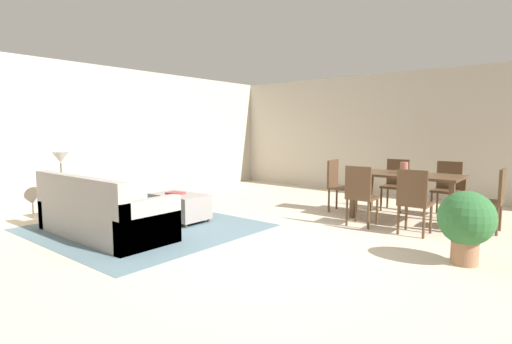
{
  "coord_description": "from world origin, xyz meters",
  "views": [
    {
      "loc": [
        2.8,
        -3.7,
        1.46
      ],
      "look_at": [
        -1.19,
        1.19,
        0.78
      ],
      "focal_mm": 27.52,
      "sensor_mm": 36.0,
      "label": 1
    }
  ],
  "objects_px": {
    "dining_chair_near_left": "(360,192)",
    "book_on_ottoman": "(175,193)",
    "potted_plant": "(466,221)",
    "dining_chair_far_right": "(447,185)",
    "dining_chair_head_west": "(338,182)",
    "ottoman_table": "(180,206)",
    "table_lamp": "(60,159)",
    "vase_centerpiece": "(404,168)",
    "dining_table": "(407,180)",
    "dining_chair_far_left": "(396,181)",
    "dining_chair_head_east": "(493,196)",
    "dining_chair_near_right": "(414,198)",
    "side_table": "(62,192)",
    "couch": "(102,215)"
  },
  "relations": [
    {
      "from": "dining_table",
      "to": "dining_chair_head_east",
      "type": "height_order",
      "value": "dining_chair_head_east"
    },
    {
      "from": "dining_chair_far_left",
      "to": "book_on_ottoman",
      "type": "height_order",
      "value": "dining_chair_far_left"
    },
    {
      "from": "dining_chair_far_right",
      "to": "dining_chair_head_east",
      "type": "distance_m",
      "value": 1.11
    },
    {
      "from": "dining_chair_head_west",
      "to": "potted_plant",
      "type": "distance_m",
      "value": 2.9
    },
    {
      "from": "dining_chair_far_right",
      "to": "dining_chair_head_west",
      "type": "xyz_separation_m",
      "value": [
        -1.61,
        -0.85,
        0.0
      ]
    },
    {
      "from": "ottoman_table",
      "to": "vase_centerpiece",
      "type": "xyz_separation_m",
      "value": [
        2.73,
        2.33,
        0.6
      ]
    },
    {
      "from": "dining_chair_far_left",
      "to": "vase_centerpiece",
      "type": "xyz_separation_m",
      "value": [
        0.39,
        -0.76,
        0.33
      ]
    },
    {
      "from": "ottoman_table",
      "to": "dining_chair_head_east",
      "type": "relative_size",
      "value": 1.0
    },
    {
      "from": "dining_chair_near_left",
      "to": "book_on_ottoman",
      "type": "height_order",
      "value": "dining_chair_near_left"
    },
    {
      "from": "table_lamp",
      "to": "dining_table",
      "type": "relative_size",
      "value": 0.33
    },
    {
      "from": "couch",
      "to": "dining_chair_far_right",
      "type": "relative_size",
      "value": 2.35
    },
    {
      "from": "book_on_ottoman",
      "to": "potted_plant",
      "type": "height_order",
      "value": "potted_plant"
    },
    {
      "from": "dining_chair_near_right",
      "to": "dining_chair_far_right",
      "type": "distance_m",
      "value": 1.65
    },
    {
      "from": "side_table",
      "to": "dining_chair_far_right",
      "type": "xyz_separation_m",
      "value": [
        4.74,
        4.28,
        0.06
      ]
    },
    {
      "from": "ottoman_table",
      "to": "dining_chair_far_right",
      "type": "xyz_separation_m",
      "value": [
        3.2,
        3.14,
        0.27
      ]
    },
    {
      "from": "table_lamp",
      "to": "vase_centerpiece",
      "type": "relative_size",
      "value": 2.86
    },
    {
      "from": "dining_chair_head_east",
      "to": "book_on_ottoman",
      "type": "distance_m",
      "value": 4.69
    },
    {
      "from": "side_table",
      "to": "book_on_ottoman",
      "type": "distance_m",
      "value": 1.85
    },
    {
      "from": "dining_table",
      "to": "dining_chair_near_left",
      "type": "distance_m",
      "value": 0.93
    },
    {
      "from": "dining_chair_far_left",
      "to": "vase_centerpiece",
      "type": "height_order",
      "value": "vase_centerpiece"
    },
    {
      "from": "vase_centerpiece",
      "to": "potted_plant",
      "type": "height_order",
      "value": "vase_centerpiece"
    },
    {
      "from": "dining_table",
      "to": "potted_plant",
      "type": "height_order",
      "value": "potted_plant"
    },
    {
      "from": "dining_chair_near_left",
      "to": "potted_plant",
      "type": "bearing_deg",
      "value": -28.12
    },
    {
      "from": "dining_chair_far_left",
      "to": "dining_chair_head_east",
      "type": "distance_m",
      "value": 1.8
    },
    {
      "from": "dining_chair_near_left",
      "to": "dining_chair_head_west",
      "type": "xyz_separation_m",
      "value": [
        -0.79,
        0.79,
        0.0
      ]
    },
    {
      "from": "dining_chair_head_west",
      "to": "vase_centerpiece",
      "type": "relative_size",
      "value": 5.02
    },
    {
      "from": "couch",
      "to": "dining_chair_head_east",
      "type": "xyz_separation_m",
      "value": [
        4.15,
        3.59,
        0.23
      ]
    },
    {
      "from": "ottoman_table",
      "to": "side_table",
      "type": "bearing_deg",
      "value": -143.59
    },
    {
      "from": "dining_chair_head_west",
      "to": "book_on_ottoman",
      "type": "distance_m",
      "value": 2.85
    },
    {
      "from": "dining_chair_near_left",
      "to": "dining_chair_far_right",
      "type": "height_order",
      "value": "same"
    },
    {
      "from": "ottoman_table",
      "to": "book_on_ottoman",
      "type": "distance_m",
      "value": 0.22
    },
    {
      "from": "potted_plant",
      "to": "dining_chair_head_west",
      "type": "bearing_deg",
      "value": 145.45
    },
    {
      "from": "dining_chair_far_right",
      "to": "side_table",
      "type": "bearing_deg",
      "value": -137.93
    },
    {
      "from": "table_lamp",
      "to": "dining_chair_head_west",
      "type": "distance_m",
      "value": 4.66
    },
    {
      "from": "couch",
      "to": "dining_chair_head_east",
      "type": "distance_m",
      "value": 5.49
    },
    {
      "from": "side_table",
      "to": "dining_chair_head_east",
      "type": "xyz_separation_m",
      "value": [
        5.52,
        3.49,
        0.06
      ]
    },
    {
      "from": "dining_chair_head_west",
      "to": "ottoman_table",
      "type": "bearing_deg",
      "value": -124.72
    },
    {
      "from": "potted_plant",
      "to": "dining_chair_far_right",
      "type": "bearing_deg",
      "value": 107.36
    },
    {
      "from": "ottoman_table",
      "to": "dining_chair_head_east",
      "type": "xyz_separation_m",
      "value": [
        3.98,
        2.35,
        0.27
      ]
    },
    {
      "from": "side_table",
      "to": "potted_plant",
      "type": "relative_size",
      "value": 0.72
    },
    {
      "from": "couch",
      "to": "dining_chair_far_right",
      "type": "height_order",
      "value": "dining_chair_far_right"
    },
    {
      "from": "dining_table",
      "to": "dining_chair_head_west",
      "type": "distance_m",
      "value": 1.21
    },
    {
      "from": "ottoman_table",
      "to": "dining_chair_far_left",
      "type": "relative_size",
      "value": 1.0
    },
    {
      "from": "dining_chair_near_left",
      "to": "ottoman_table",
      "type": "bearing_deg",
      "value": -147.73
    },
    {
      "from": "potted_plant",
      "to": "dining_chair_far_left",
      "type": "bearing_deg",
      "value": 123.78
    },
    {
      "from": "ottoman_table",
      "to": "side_table",
      "type": "distance_m",
      "value": 1.93
    },
    {
      "from": "dining_chair_head_east",
      "to": "table_lamp",
      "type": "bearing_deg",
      "value": -147.74
    },
    {
      "from": "dining_chair_head_west",
      "to": "table_lamp",
      "type": "bearing_deg",
      "value": -132.39
    },
    {
      "from": "dining_table",
      "to": "dining_chair_near_left",
      "type": "bearing_deg",
      "value": -116.57
    },
    {
      "from": "book_on_ottoman",
      "to": "dining_chair_head_west",
      "type": "bearing_deg",
      "value": 55.11
    }
  ]
}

